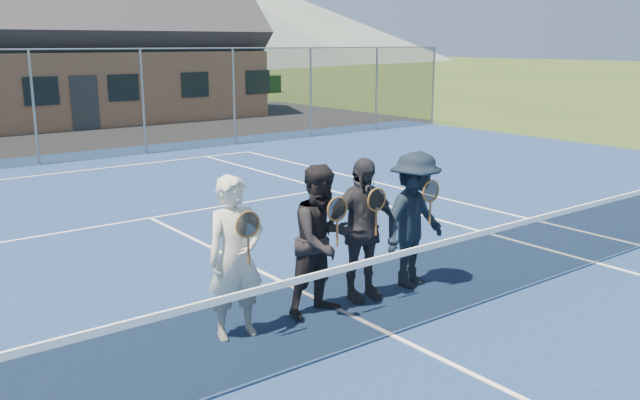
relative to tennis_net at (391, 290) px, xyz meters
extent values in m
cube|color=navy|center=(0.00, 0.00, -0.53)|extent=(30.00, 30.00, 0.02)
cone|color=slate|center=(55.00, 95.00, 6.46)|extent=(90.00, 90.00, 14.00)
cube|color=white|center=(0.00, 11.88, -0.51)|extent=(10.97, 0.06, 0.01)
cube|color=white|center=(4.12, 0.00, -0.51)|extent=(0.06, 23.77, 0.01)
cube|color=white|center=(0.00, 6.40, -0.51)|extent=(8.23, 0.06, 0.01)
cube|color=white|center=(0.00, 0.00, -0.51)|extent=(0.06, 12.80, 0.01)
cube|color=black|center=(0.00, 0.00, -0.06)|extent=(11.60, 0.02, 0.88)
cube|color=white|center=(0.00, 0.00, 0.39)|extent=(11.60, 0.03, 0.07)
cylinder|color=slate|center=(0.00, 13.50, 0.96)|extent=(0.07, 0.07, 3.00)
cylinder|color=slate|center=(3.00, 13.50, 0.96)|extent=(0.07, 0.07, 3.00)
cylinder|color=slate|center=(6.00, 13.50, 0.96)|extent=(0.07, 0.07, 3.00)
cylinder|color=slate|center=(9.00, 13.50, 0.96)|extent=(0.07, 0.07, 3.00)
cylinder|color=slate|center=(12.00, 13.50, 0.96)|extent=(0.07, 0.07, 3.00)
cylinder|color=slate|center=(15.00, 13.50, 0.96)|extent=(0.07, 0.07, 3.00)
cube|color=black|center=(0.00, 13.50, 0.96)|extent=(30.00, 0.03, 3.00)
cylinder|color=slate|center=(0.00, 13.50, 2.46)|extent=(30.00, 0.04, 0.04)
cube|color=#9E6B4C|center=(4.00, 24.00, 0.86)|extent=(15.00, 8.00, 2.80)
cube|color=#2D2D33|center=(3.50, 19.98, 0.46)|extent=(1.00, 0.06, 2.00)
cube|color=black|center=(2.00, 19.98, 0.96)|extent=(1.20, 0.06, 1.00)
cube|color=black|center=(5.00, 19.98, 0.96)|extent=(1.20, 0.06, 1.00)
cube|color=black|center=(8.00, 19.98, 0.96)|extent=(1.20, 0.06, 1.00)
cube|color=black|center=(11.00, 19.98, 0.96)|extent=(1.20, 0.06, 1.00)
cylinder|color=#351E13|center=(12.00, 33.00, 1.39)|extent=(0.22, 0.22, 3.85)
cylinder|color=#332012|center=(18.00, 33.00, 1.39)|extent=(0.22, 0.22, 3.85)
imported|color=beige|center=(-1.35, 1.01, 0.38)|extent=(0.70, 0.50, 1.80)
torus|color=brown|center=(-1.35, 0.74, 0.81)|extent=(0.29, 0.02, 0.29)
cylinder|color=black|center=(-1.35, 0.74, 0.81)|extent=(0.25, 0.00, 0.25)
cylinder|color=brown|center=(-1.35, 0.74, 0.53)|extent=(0.03, 0.03, 0.32)
imported|color=black|center=(-0.21, 0.95, 0.38)|extent=(0.90, 0.72, 1.80)
torus|color=brown|center=(-0.21, 0.68, 0.81)|extent=(0.29, 0.02, 0.29)
cylinder|color=black|center=(-0.21, 0.68, 0.81)|extent=(0.25, 0.00, 0.25)
cylinder|color=brown|center=(-0.21, 0.68, 0.53)|extent=(0.03, 0.03, 0.32)
imported|color=#242429|center=(0.46, 1.03, 0.38)|extent=(1.11, 0.60, 1.80)
torus|color=brown|center=(0.46, 0.76, 0.81)|extent=(0.29, 0.02, 0.29)
cylinder|color=black|center=(0.46, 0.76, 0.81)|extent=(0.25, 0.00, 0.25)
cylinder|color=brown|center=(0.46, 0.76, 0.53)|extent=(0.03, 0.03, 0.32)
imported|color=black|center=(1.32, 0.96, 0.38)|extent=(1.27, 0.88, 1.80)
torus|color=brown|center=(1.32, 0.69, 0.81)|extent=(0.29, 0.02, 0.29)
cylinder|color=black|center=(1.32, 0.69, 0.81)|extent=(0.25, 0.00, 0.25)
cylinder|color=brown|center=(1.32, 0.69, 0.53)|extent=(0.03, 0.03, 0.32)
camera|label=1|loc=(-4.86, -5.05, 2.64)|focal=38.00mm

